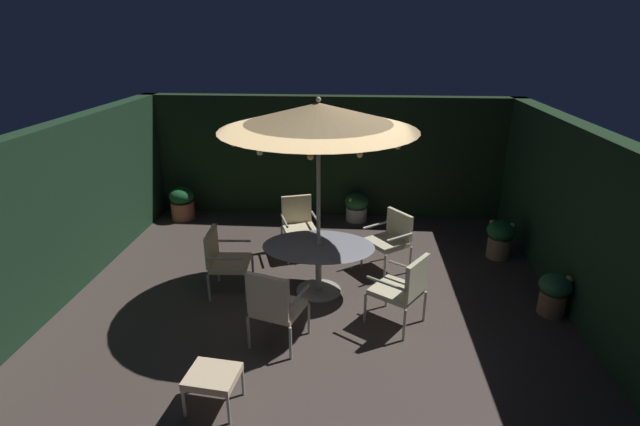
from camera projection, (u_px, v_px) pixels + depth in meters
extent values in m
cube|color=#483B37|center=(313.00, 304.00, 6.73)|extent=(7.54, 7.56, 0.02)
cube|color=black|center=(328.00, 156.00, 9.67)|extent=(7.54, 0.30, 2.43)
cube|color=#1A3420|center=(51.00, 217.00, 6.55)|extent=(0.30, 7.56, 2.43)
cube|color=#1B331E|center=(596.00, 233.00, 6.03)|extent=(0.30, 7.56, 2.43)
cylinder|color=#BCB4A3|center=(319.00, 291.00, 7.03)|extent=(0.66, 0.66, 0.03)
cylinder|color=#BCB4A3|center=(319.00, 270.00, 6.90)|extent=(0.09, 0.09, 0.72)
ellipsoid|color=#8F909B|center=(318.00, 246.00, 6.77)|extent=(1.61, 1.16, 0.03)
cylinder|color=#BCB4A3|center=(318.00, 212.00, 6.58)|extent=(0.06, 0.06, 2.53)
cone|color=tan|center=(318.00, 116.00, 6.10)|extent=(2.62, 2.62, 0.35)
sphere|color=#BCB4A3|center=(318.00, 99.00, 6.02)|extent=(0.07, 0.07, 0.07)
sphere|color=#F9DB8C|center=(407.00, 136.00, 6.13)|extent=(0.07, 0.07, 0.07)
sphere|color=#F9DB8C|center=(392.00, 128.00, 6.65)|extent=(0.07, 0.07, 0.07)
sphere|color=#F9DB8C|center=(359.00, 122.00, 7.10)|extent=(0.07, 0.07, 0.07)
sphere|color=#F9DB8C|center=(323.00, 120.00, 7.25)|extent=(0.07, 0.07, 0.07)
sphere|color=#F9DB8C|center=(284.00, 121.00, 7.14)|extent=(0.07, 0.07, 0.07)
sphere|color=#F9DB8C|center=(255.00, 125.00, 6.83)|extent=(0.07, 0.07, 0.07)
sphere|color=#F9DB8C|center=(232.00, 134.00, 6.24)|extent=(0.07, 0.07, 0.07)
sphere|color=#F9DB8C|center=(233.00, 144.00, 5.71)|extent=(0.07, 0.07, 0.07)
sphere|color=#F9DB8C|center=(260.00, 152.00, 5.31)|extent=(0.07, 0.07, 0.07)
sphere|color=#F9DB8C|center=(310.00, 157.00, 5.13)|extent=(0.07, 0.07, 0.07)
sphere|color=#F9DB8C|center=(360.00, 155.00, 5.21)|extent=(0.07, 0.07, 0.07)
sphere|color=#F9DB8C|center=(398.00, 147.00, 5.58)|extent=(0.07, 0.07, 0.07)
cylinder|color=#B5B2A4|center=(320.00, 249.00, 7.90)|extent=(0.04, 0.04, 0.42)
cylinder|color=#B5B2A4|center=(288.00, 253.00, 7.78)|extent=(0.04, 0.04, 0.42)
cylinder|color=#B5B2A4|center=(312.00, 235.00, 8.45)|extent=(0.04, 0.04, 0.42)
cylinder|color=#B5B2A4|center=(282.00, 238.00, 8.33)|extent=(0.04, 0.04, 0.42)
cube|color=beige|center=(300.00, 230.00, 8.03)|extent=(0.69, 0.73, 0.07)
cube|color=beige|center=(297.00, 209.00, 8.19)|extent=(0.51, 0.22, 0.49)
cylinder|color=#B5B2A4|center=(316.00, 218.00, 8.02)|extent=(0.22, 0.56, 0.04)
cylinder|color=#B5B2A4|center=(284.00, 221.00, 7.89)|extent=(0.22, 0.56, 0.04)
cylinder|color=#BAB0A4|center=(253.00, 269.00, 7.26)|extent=(0.04, 0.04, 0.42)
cylinder|color=#BAB0A4|center=(246.00, 289.00, 6.70)|extent=(0.04, 0.04, 0.42)
cylinder|color=#BAB0A4|center=(218.00, 268.00, 7.27)|extent=(0.04, 0.04, 0.42)
cylinder|color=#BAB0A4|center=(209.00, 288.00, 6.71)|extent=(0.04, 0.04, 0.42)
cube|color=beige|center=(231.00, 263.00, 6.89)|extent=(0.56, 0.61, 0.07)
cube|color=beige|center=(212.00, 246.00, 6.80)|extent=(0.09, 0.57, 0.47)
cylinder|color=#BAB0A4|center=(233.00, 241.00, 7.09)|extent=(0.51, 0.06, 0.04)
cylinder|color=#BAB0A4|center=(225.00, 259.00, 6.54)|extent=(0.51, 0.06, 0.04)
cylinder|color=#B6B1A7|center=(270.00, 310.00, 6.18)|extent=(0.04, 0.04, 0.44)
cylinder|color=#B6B1A7|center=(309.00, 319.00, 5.99)|extent=(0.04, 0.04, 0.44)
cylinder|color=#B6B1A7|center=(249.00, 333.00, 5.71)|extent=(0.04, 0.04, 0.44)
cylinder|color=#B6B1A7|center=(291.00, 343.00, 5.51)|extent=(0.04, 0.04, 0.44)
cube|color=beige|center=(279.00, 308.00, 5.76)|extent=(0.68, 0.67, 0.07)
cube|color=beige|center=(268.00, 297.00, 5.42)|extent=(0.53, 0.22, 0.53)
cylinder|color=#B6B1A7|center=(258.00, 286.00, 5.77)|extent=(0.19, 0.51, 0.04)
cylinder|color=#B6B1A7|center=(299.00, 295.00, 5.57)|extent=(0.19, 0.51, 0.04)
cylinder|color=#BCB5A4|center=(365.00, 309.00, 6.18)|extent=(0.04, 0.04, 0.44)
cylinder|color=#BCB5A4|center=(387.00, 292.00, 6.58)|extent=(0.04, 0.04, 0.44)
cylinder|color=#BCB5A4|center=(404.00, 325.00, 5.85)|extent=(0.04, 0.04, 0.44)
cylinder|color=#BCB5A4|center=(425.00, 306.00, 6.25)|extent=(0.04, 0.04, 0.44)
cube|color=beige|center=(396.00, 291.00, 6.12)|extent=(0.77, 0.76, 0.07)
cube|color=beige|center=(417.00, 278.00, 5.86)|extent=(0.34, 0.47, 0.49)
cylinder|color=#BCB5A4|center=(386.00, 284.00, 5.84)|extent=(0.48, 0.34, 0.04)
cylinder|color=#BCB5A4|center=(407.00, 267.00, 6.24)|extent=(0.48, 0.34, 0.04)
cylinder|color=#B9B7A8|center=(385.00, 268.00, 7.24)|extent=(0.04, 0.04, 0.45)
cylinder|color=#B9B7A8|center=(362.00, 254.00, 7.69)|extent=(0.04, 0.04, 0.45)
cylinder|color=#B9B7A8|center=(410.00, 260.00, 7.51)|extent=(0.04, 0.04, 0.45)
cylinder|color=#B9B7A8|center=(387.00, 247.00, 7.96)|extent=(0.04, 0.04, 0.45)
cube|color=beige|center=(387.00, 242.00, 7.51)|extent=(0.75, 0.76, 0.07)
cube|color=beige|center=(400.00, 224.00, 7.54)|extent=(0.38, 0.48, 0.43)
cylinder|color=#B9B7A8|center=(400.00, 237.00, 7.21)|extent=(0.42, 0.33, 0.04)
cylinder|color=#B9B7A8|center=(376.00, 225.00, 7.66)|extent=(0.42, 0.33, 0.04)
cylinder|color=#B2B1AD|center=(201.00, 376.00, 5.07)|extent=(0.03, 0.03, 0.33)
cylinder|color=#B2B1AD|center=(243.00, 382.00, 4.99)|extent=(0.03, 0.03, 0.33)
cylinder|color=#B2B1AD|center=(184.00, 404.00, 4.70)|extent=(0.03, 0.03, 0.33)
cylinder|color=#B2B1AD|center=(229.00, 410.00, 4.62)|extent=(0.03, 0.03, 0.33)
cube|color=beige|center=(213.00, 376.00, 4.77)|extent=(0.55, 0.49, 0.08)
cylinder|color=silver|center=(356.00, 214.00, 9.62)|extent=(0.42, 0.42, 0.27)
ellipsoid|color=#27612D|center=(357.00, 201.00, 9.52)|extent=(0.48, 0.48, 0.33)
sphere|color=yellow|center=(363.00, 200.00, 9.47)|extent=(0.10, 0.10, 0.10)
sphere|color=yellow|center=(362.00, 198.00, 9.64)|extent=(0.08, 0.08, 0.08)
sphere|color=#E2CF5A|center=(352.00, 198.00, 9.69)|extent=(0.11, 0.11, 0.11)
sphere|color=#F3BD4A|center=(350.00, 198.00, 9.55)|extent=(0.08, 0.08, 0.08)
sphere|color=#DBD554|center=(351.00, 201.00, 9.39)|extent=(0.11, 0.11, 0.11)
sphere|color=#F9D356|center=(360.00, 199.00, 9.38)|extent=(0.07, 0.07, 0.07)
cylinder|color=#867351|center=(499.00, 247.00, 8.04)|extent=(0.39, 0.39, 0.36)
ellipsoid|color=#1C5E2C|center=(501.00, 231.00, 7.93)|extent=(0.46, 0.46, 0.32)
sphere|color=#EBD355|center=(512.00, 226.00, 7.86)|extent=(0.09, 0.09, 0.09)
sphere|color=#ECD24F|center=(502.00, 223.00, 8.07)|extent=(0.10, 0.10, 0.10)
sphere|color=#DFD657|center=(493.00, 223.00, 8.05)|extent=(0.10, 0.10, 0.10)
sphere|color=#E4CD47|center=(496.00, 228.00, 7.86)|extent=(0.07, 0.07, 0.07)
sphere|color=#DFD453|center=(507.00, 234.00, 7.78)|extent=(0.08, 0.08, 0.08)
cylinder|color=#B16244|center=(183.00, 210.00, 9.69)|extent=(0.46, 0.46, 0.36)
ellipsoid|color=#195328|center=(181.00, 196.00, 9.57)|extent=(0.49, 0.49, 0.34)
sphere|color=#AD3389|center=(191.00, 195.00, 9.59)|extent=(0.07, 0.07, 0.07)
sphere|color=#B63C8A|center=(181.00, 192.00, 9.68)|extent=(0.11, 0.11, 0.11)
sphere|color=#BD4689|center=(177.00, 197.00, 9.43)|extent=(0.09, 0.09, 0.09)
cylinder|color=#9F6D49|center=(552.00, 303.00, 6.44)|extent=(0.35, 0.35, 0.32)
ellipsoid|color=#2E6940|center=(555.00, 285.00, 6.34)|extent=(0.42, 0.42, 0.29)
sphere|color=yellow|center=(569.00, 280.00, 6.30)|extent=(0.11, 0.11, 0.11)
sphere|color=#E8D65A|center=(555.00, 277.00, 6.40)|extent=(0.07, 0.07, 0.07)
sphere|color=#E1D45B|center=(548.00, 278.00, 6.48)|extent=(0.10, 0.10, 0.10)
sphere|color=yellow|center=(546.00, 284.00, 6.34)|extent=(0.08, 0.08, 0.08)
sphere|color=#E1C74F|center=(553.00, 287.00, 6.23)|extent=(0.10, 0.10, 0.10)
sphere|color=yellow|center=(564.00, 283.00, 6.25)|extent=(0.07, 0.07, 0.07)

